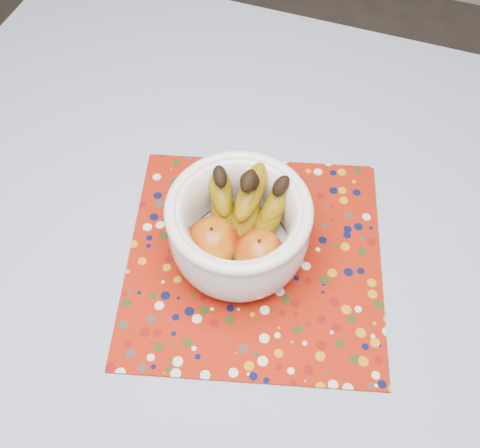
{
  "coord_description": "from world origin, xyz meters",
  "views": [
    {
      "loc": [
        0.15,
        -0.35,
        1.52
      ],
      "look_at": [
        -0.0,
        0.07,
        0.84
      ],
      "focal_mm": 42.0,
      "sensor_mm": 36.0,
      "label": 1
    }
  ],
  "objects": [
    {
      "name": "table",
      "position": [
        0.0,
        0.0,
        0.67
      ],
      "size": [
        1.2,
        1.2,
        0.75
      ],
      "color": "brown",
      "rests_on": "ground"
    },
    {
      "name": "tablecloth",
      "position": [
        0.0,
        0.0,
        0.76
      ],
      "size": [
        1.32,
        1.32,
        0.01
      ],
      "primitive_type": "cube",
      "color": "#667DAA",
      "rests_on": "table"
    },
    {
      "name": "fruit_bowl",
      "position": [
        -0.0,
        0.07,
        0.83
      ],
      "size": [
        0.21,
        0.22,
        0.16
      ],
      "color": "white",
      "rests_on": "placemat"
    },
    {
      "name": "placemat",
      "position": [
        0.02,
        0.06,
        0.76
      ],
      "size": [
        0.48,
        0.48,
        0.0
      ],
      "primitive_type": "cube",
      "rotation": [
        0.0,
        0.0,
        0.27
      ],
      "color": "maroon",
      "rests_on": "tablecloth"
    }
  ]
}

